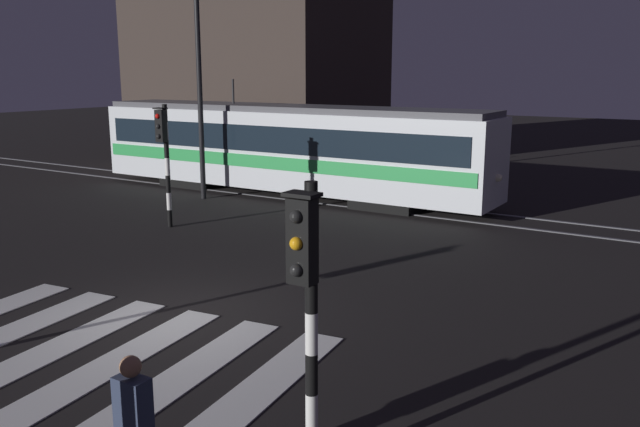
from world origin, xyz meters
TOP-DOWN VIEW (x-y plane):
  - ground_plane at (0.00, 0.00)m, footprint 120.00×120.00m
  - rail_near at (0.00, 10.41)m, footprint 80.00×0.12m
  - rail_far at (0.00, 11.85)m, footprint 80.00×0.12m
  - crosswalk_zebra at (0.00, -2.04)m, footprint 7.42×5.38m
  - traffic_light_corner_near_right at (4.76, -2.90)m, footprint 0.36×0.42m
  - traffic_light_corner_far_left at (-5.30, 5.07)m, footprint 0.36×0.42m
  - street_lamp_trackside_left at (-7.44, 8.75)m, footprint 0.44×1.21m
  - tram at (-5.39, 11.12)m, footprint 15.75×2.58m
  - building_backdrop at (-12.52, 18.90)m, footprint 11.08×8.00m

SIDE VIEW (x-z plane):
  - ground_plane at x=0.00m, z-range 0.00..0.00m
  - crosswalk_zebra at x=0.00m, z-range 0.00..0.02m
  - rail_near at x=0.00m, z-range 0.00..0.03m
  - rail_far at x=0.00m, z-range 0.00..0.03m
  - tram at x=-5.39m, z-range -0.33..3.82m
  - traffic_light_corner_near_right at x=4.76m, z-range 0.53..3.86m
  - traffic_light_corner_far_left at x=-5.30m, z-range 0.56..4.10m
  - street_lamp_trackside_left at x=-7.44m, z-range 0.99..8.70m
  - building_backdrop at x=-12.52m, z-range 0.00..11.03m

